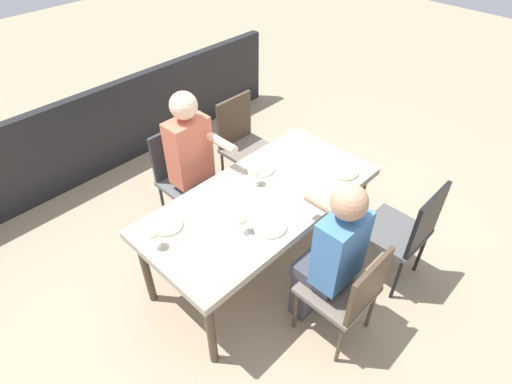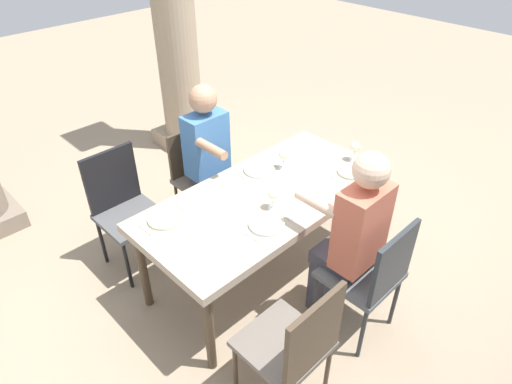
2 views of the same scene
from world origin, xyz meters
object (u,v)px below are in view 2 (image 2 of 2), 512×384
object	(u,v)px
chair_west_north	(123,204)
wine_glass_3	(355,147)
chair_west_south	(295,344)
plate_0	(165,219)
wine_glass_1	(273,195)
diner_man_white	(212,159)
wine_glass_2	(284,155)
dining_table	(266,202)
plate_1	(266,224)
plate_3	(352,172)
stone_column_centre	(174,14)
diner_woman_green	(351,237)
plate_2	(259,170)
chair_mid_south	(372,273)
chair_mid_north	(200,172)

from	to	relation	value
chair_west_north	wine_glass_3	bearing A→B (deg)	-34.55
chair_west_south	wine_glass_3	bearing A→B (deg)	25.69
plate_0	wine_glass_1	world-z (taller)	wine_glass_1
diner_man_white	wine_glass_2	distance (m)	0.61
diner_man_white	dining_table	bearing A→B (deg)	-95.93
plate_1	plate_3	xyz separation A→B (m)	(0.90, -0.01, 0.00)
dining_table	plate_1	bearing A→B (deg)	-134.89
chair_west_south	wine_glass_2	bearing A→B (deg)	45.60
stone_column_centre	wine_glass_1	world-z (taller)	stone_column_centre
diner_woman_green	wine_glass_1	world-z (taller)	diner_woman_green
diner_man_white	wine_glass_1	size ratio (longest dim) A/B	8.70
chair_west_north	plate_1	world-z (taller)	chair_west_north
chair_west_south	plate_1	size ratio (longest dim) A/B	4.04
diner_woman_green	plate_2	bearing A→B (deg)	82.99
wine_glass_1	plate_2	xyz separation A→B (m)	(0.26, 0.39, -0.10)
dining_table	diner_woman_green	world-z (taller)	diner_woman_green
wine_glass_1	plate_3	distance (m)	0.75
chair_west_north	chair_mid_south	xyz separation A→B (m)	(0.73, -1.73, 0.00)
diner_man_white	plate_2	bearing A→B (deg)	-75.14
plate_0	plate_1	size ratio (longest dim) A/B	1.00
chair_west_south	plate_1	world-z (taller)	chair_west_south
plate_3	chair_mid_south	bearing A→B (deg)	-133.91
chair_mid_north	chair_mid_south	xyz separation A→B (m)	(0.00, -1.72, 0.04)
chair_mid_south	plate_3	distance (m)	0.87
dining_table	chair_mid_north	distance (m)	0.88
plate_1	wine_glass_1	xyz separation A→B (m)	(0.16, 0.10, 0.10)
chair_mid_north	wine_glass_2	world-z (taller)	wine_glass_2
dining_table	chair_mid_south	distance (m)	0.88
chair_mid_north	diner_man_white	distance (m)	0.27
chair_west_south	plate_3	distance (m)	1.46
chair_west_south	chair_mid_south	distance (m)	0.73
chair_west_south	chair_mid_north	bearing A→B (deg)	67.09
dining_table	diner_man_white	size ratio (longest dim) A/B	1.40
chair_mid_south	diner_woman_green	xyz separation A→B (m)	(-0.00, 0.19, 0.19)
plate_2	chair_west_north	bearing A→B (deg)	143.83
dining_table	wine_glass_1	distance (m)	0.24
plate_0	diner_woman_green	bearing A→B (deg)	-51.56
plate_0	wine_glass_3	distance (m)	1.55
plate_0	plate_1	bearing A→B (deg)	-49.40
stone_column_centre	plate_0	distance (m)	2.50
wine_glass_2	wine_glass_3	bearing A→B (deg)	-32.28
plate_0	chair_west_north	bearing A→B (deg)	88.75
chair_west_south	plate_2	world-z (taller)	chair_west_south
wine_glass_1	plate_1	bearing A→B (deg)	-148.34
chair_mid_north	plate_0	size ratio (longest dim) A/B	3.71
stone_column_centre	wine_glass_2	size ratio (longest dim) A/B	19.09
diner_woman_green	plate_2	xyz separation A→B (m)	(0.11, 0.92, 0.02)
chair_west_south	plate_2	xyz separation A→B (m)	(0.84, 1.12, 0.22)
plate_1	wine_glass_3	world-z (taller)	wine_glass_3
diner_man_white	plate_3	bearing A→B (deg)	-57.79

